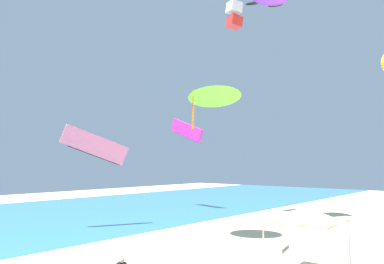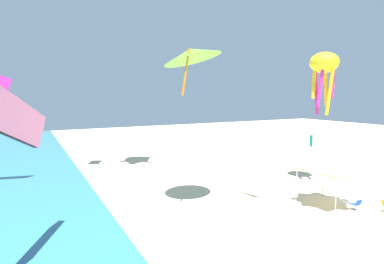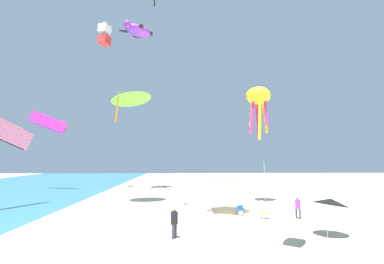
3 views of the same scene
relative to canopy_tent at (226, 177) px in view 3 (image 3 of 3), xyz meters
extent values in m
cube|color=beige|center=(0.31, -3.98, -2.83)|extent=(120.00, 120.00, 0.10)
cylinder|color=#B7B7BC|center=(-1.50, -1.52, -1.55)|extent=(0.07, 0.07, 2.46)
cylinder|color=#B7B7BC|center=(1.62, -1.40, -1.55)|extent=(0.07, 0.07, 2.46)
cylinder|color=#B7B7BC|center=(-1.62, 1.40, -1.55)|extent=(0.07, 0.07, 2.46)
cylinder|color=#B7B7BC|center=(1.50, 1.52, -1.55)|extent=(0.07, 0.07, 2.46)
cube|color=#D1B784|center=(0.00, 0.00, -0.27)|extent=(3.31, 3.12, 0.10)
pyramid|color=#D1B784|center=(0.00, 0.00, 0.06)|extent=(3.24, 3.06, 0.57)
cylinder|color=silver|center=(-7.69, -4.66, -1.74)|extent=(0.14, 0.35, 2.08)
cone|color=black|center=(-7.65, -4.81, -0.86)|extent=(2.00, 2.01, 0.70)
cylinder|color=black|center=(-3.04, -2.58, -2.58)|extent=(0.02, 0.02, 0.40)
cylinder|color=black|center=(-2.54, -2.74, -2.58)|extent=(0.02, 0.02, 0.40)
cylinder|color=black|center=(-2.88, -2.09, -2.58)|extent=(0.02, 0.02, 0.40)
cylinder|color=black|center=(-2.39, -2.24, -2.58)|extent=(0.02, 0.02, 0.40)
cube|color=orange|center=(-2.71, -2.41, -2.38)|extent=(0.65, 0.65, 0.03)
cube|color=orange|center=(-2.63, -2.13, -2.17)|extent=(0.51, 0.27, 0.41)
cylinder|color=black|center=(-1.20, -1.11, -2.58)|extent=(0.02, 0.02, 0.40)
cylinder|color=black|center=(-1.15, -0.59, -2.58)|extent=(0.02, 0.02, 0.40)
cylinder|color=black|center=(-1.72, -1.05, -2.58)|extent=(0.02, 0.02, 0.40)
cylinder|color=black|center=(-1.67, -0.54, -2.58)|extent=(0.02, 0.02, 0.40)
cube|color=blue|center=(-1.43, -0.82, -2.38)|extent=(0.57, 0.57, 0.03)
cube|color=blue|center=(-1.72, -0.79, -2.17)|extent=(0.18, 0.50, 0.41)
cube|color=white|center=(-0.55, -1.00, -2.60)|extent=(0.63, 0.45, 0.36)
cube|color=white|center=(-0.55, -1.00, -2.40)|extent=(0.65, 0.47, 0.04)
cylinder|color=silver|center=(5.47, -4.60, -0.70)|extent=(0.06, 0.06, 4.16)
cube|color=teal|center=(5.65, -4.60, 0.73)|extent=(0.30, 0.02, 1.10)
cylinder|color=#33384C|center=(-7.69, 3.88, -2.40)|extent=(0.15, 0.15, 0.77)
cylinder|color=#33384C|center=(-7.96, 4.02, -2.40)|extent=(0.15, 0.15, 0.77)
cylinder|color=black|center=(-7.83, 3.95, -1.68)|extent=(0.40, 0.40, 0.67)
sphere|color=tan|center=(-7.83, 3.95, -1.22)|extent=(0.25, 0.25, 0.25)
cylinder|color=#33384C|center=(-2.91, -4.86, -2.42)|extent=(0.14, 0.14, 0.72)
cylinder|color=#33384C|center=(-2.70, -4.68, -2.42)|extent=(0.14, 0.14, 0.72)
cylinder|color=purple|center=(-2.80, -4.77, -1.75)|extent=(0.37, 0.37, 0.62)
sphere|color=#A87A56|center=(-2.80, -4.77, -1.32)|extent=(0.23, 0.23, 0.23)
cube|color=white|center=(15.38, 14.37, 19.14)|extent=(1.85, 1.76, 1.35)
cube|color=red|center=(15.38, 14.37, 17.56)|extent=(1.85, 1.76, 1.35)
cube|color=pink|center=(1.20, 18.85, 3.95)|extent=(5.27, 2.87, 3.42)
cube|color=black|center=(1.20, 18.85, 3.23)|extent=(4.02, 1.95, 1.92)
cone|color=#66D82D|center=(4.20, 8.61, 7.54)|extent=(5.43, 5.43, 1.61)
cylinder|color=orange|center=(3.02, 9.63, 6.27)|extent=(0.48, 0.53, 2.82)
ellipsoid|color=purple|center=(14.56, 9.66, 18.60)|extent=(5.02, 4.80, 1.99)
sphere|color=purple|center=(12.71, 10.79, 18.71)|extent=(0.97, 0.97, 0.97)
ellipsoid|color=black|center=(12.91, 9.02, 18.44)|extent=(1.59, 0.83, 0.22)
ellipsoid|color=black|center=(14.37, 11.43, 18.44)|extent=(1.06, 1.63, 0.22)
ellipsoid|color=black|center=(15.11, 8.06, 18.44)|extent=(1.59, 0.83, 0.22)
ellipsoid|color=black|center=(16.24, 9.91, 18.44)|extent=(1.06, 1.63, 0.22)
ellipsoid|color=yellow|center=(3.93, -3.74, 7.60)|extent=(2.34, 2.34, 1.71)
cylinder|color=yellow|center=(4.39, -3.14, 5.88)|extent=(0.43, 0.47, 2.51)
cylinder|color=#E02D9E|center=(3.63, -3.05, 5.53)|extent=(0.40, 0.57, 3.19)
cylinder|color=yellow|center=(3.18, -3.65, 5.19)|extent=(0.66, 0.32, 3.87)
cylinder|color=#E02D9E|center=(3.47, -4.35, 5.88)|extent=(0.43, 0.47, 2.51)
cylinder|color=yellow|center=(4.22, -4.44, 5.53)|extent=(0.40, 0.57, 3.19)
cylinder|color=#E02D9E|center=(4.68, -3.84, 5.19)|extent=(0.66, 0.32, 3.87)
cube|color=#E02D9E|center=(16.12, 21.86, 6.40)|extent=(0.95, 5.38, 3.20)
cube|color=purple|center=(16.12, 21.86, 5.71)|extent=(0.57, 4.11, 1.80)
camera|label=1|loc=(-17.11, -7.56, 2.44)|focal=34.96mm
camera|label=2|loc=(-14.00, 18.32, 4.85)|focal=29.03mm
camera|label=3|loc=(-24.50, 3.41, 1.60)|focal=28.00mm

